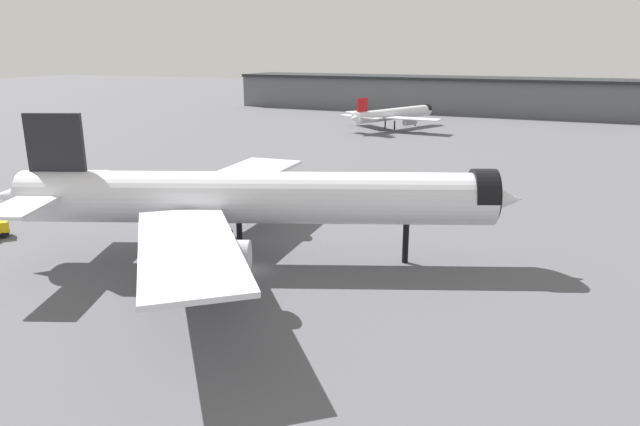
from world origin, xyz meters
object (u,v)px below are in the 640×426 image
traffic_cone_wingtip (130,206)px  baggage_cart_trailing (189,189)px  airliner_near_gate (253,199)px  airliner_far_taxiway (393,114)px

traffic_cone_wingtip → baggage_cart_trailing: bearing=68.9°
baggage_cart_trailing → traffic_cone_wingtip: size_ratio=4.62×
airliner_near_gate → airliner_far_taxiway: (-12.41, 134.48, -3.42)m
airliner_far_taxiway → baggage_cart_trailing: size_ratio=14.83×
airliner_far_taxiway → traffic_cone_wingtip: airliner_far_taxiway is taller
airliner_far_taxiway → airliner_near_gate: bearing=-148.5°
airliner_near_gate → baggage_cart_trailing: airliner_near_gate is taller
airliner_near_gate → airliner_far_taxiway: bearing=76.9°
airliner_far_taxiway → traffic_cone_wingtip: 119.89m
airliner_near_gate → airliner_far_taxiway: size_ratio=1.62×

